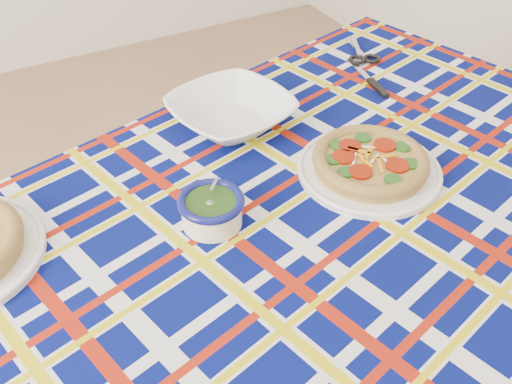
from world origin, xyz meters
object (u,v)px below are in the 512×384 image
dining_table (312,242)px  pesto_bowl (211,208)px  serving_bowl (231,113)px  main_focaccia_plate (370,161)px

dining_table → pesto_bowl: (-0.16, 0.06, 0.10)m
pesto_bowl → serving_bowl: 0.30m
main_focaccia_plate → pesto_bowl: 0.31m
main_focaccia_plate → serving_bowl: serving_bowl is taller
dining_table → serving_bowl: bearing=75.3°
dining_table → pesto_bowl: size_ratio=14.48×
main_focaccia_plate → serving_bowl: (-0.15, 0.27, 0.00)m
main_focaccia_plate → pesto_bowl: size_ratio=2.47×
dining_table → serving_bowl: 0.33m
pesto_bowl → serving_bowl: pesto_bowl is taller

